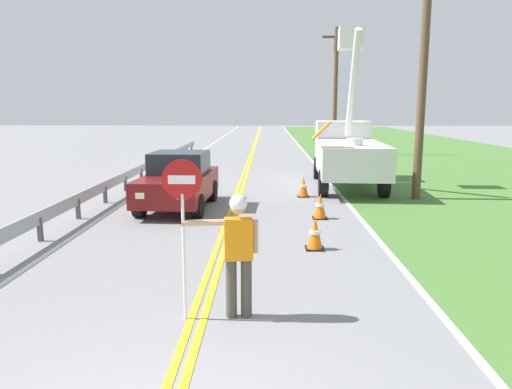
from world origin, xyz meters
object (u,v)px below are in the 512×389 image
Objects in this scene: traffic_cone_mid at (320,207)px; stop_sign_paddle at (182,204)px; utility_pole_near at (424,60)px; utility_pole_mid at (335,89)px; utility_bucket_truck at (347,149)px; oncoming_sedan_nearest at (179,181)px; flagger_worker at (238,248)px; traffic_cone_tail at (303,187)px; traffic_cone_lead at (315,234)px.

stop_sign_paddle is at bearing -112.01° from traffic_cone_mid.
utility_pole_near is 1.09× the size of utility_pole_mid.
utility_bucket_truck is 13.19m from utility_pole_mid.
oncoming_sedan_nearest is (-1.50, 7.93, -0.88)m from stop_sign_paddle.
flagger_worker is at bearing -106.30° from traffic_cone_mid.
stop_sign_paddle is at bearing -122.75° from utility_pole_near.
utility_pole_near is 15.68m from utility_pole_mid.
traffic_cone_mid is at bearing 73.70° from flagger_worker.
flagger_worker is 0.78× the size of stop_sign_paddle.
oncoming_sedan_nearest is 8.73m from utility_pole_near.
stop_sign_paddle is (-0.76, -0.10, 0.66)m from flagger_worker.
utility_bucket_truck is 3.36m from traffic_cone_tail.
utility_pole_mid is at bearing 67.97° from oncoming_sedan_nearest.
traffic_cone_lead is 3.00m from traffic_cone_mid.
utility_bucket_truck is (3.54, 12.38, 0.38)m from flagger_worker.
utility_bucket_truck reaches higher than traffic_cone_tail.
stop_sign_paddle is 0.27× the size of utility_pole_near.
utility_pole_mid reaches higher than traffic_cone_lead.
traffic_cone_mid is (0.43, 2.97, 0.00)m from traffic_cone_lead.
flagger_worker is 0.21× the size of utility_pole_near.
flagger_worker reaches higher than traffic_cone_mid.
traffic_cone_mid is at bearing 81.73° from traffic_cone_lead.
traffic_cone_lead is at bearing -98.27° from traffic_cone_mid.
utility_pole_near is 8.39m from traffic_cone_lead.
traffic_cone_lead is at bearing -123.36° from utility_pole_near.
flagger_worker is 6.77m from traffic_cone_mid.
traffic_cone_mid and traffic_cone_tail have the same top height.
traffic_cone_lead is (-3.99, -6.06, -4.21)m from utility_pole_near.
traffic_cone_mid is (-2.88, -18.75, -3.85)m from utility_pole_mid.
flagger_worker reaches higher than traffic_cone_tail.
traffic_cone_tail is (-3.78, 0.25, -4.21)m from utility_pole_near.
traffic_cone_mid is at bearing 67.99° from stop_sign_paddle.
stop_sign_paddle is 3.33× the size of traffic_cone_tail.
utility_bucket_truck is 7.40m from oncoming_sedan_nearest.
utility_pole_near is 6.32m from traffic_cone_mid.
oncoming_sedan_nearest is at bearing -167.35° from utility_pole_near.
utility_bucket_truck is 9.89× the size of traffic_cone_lead.
utility_pole_near is at bearing -3.77° from traffic_cone_tail.
traffic_cone_lead is (3.72, -4.33, -0.50)m from oncoming_sedan_nearest.
utility_pole_near is at bearing 12.65° from oncoming_sedan_nearest.
stop_sign_paddle is 10.29m from traffic_cone_tail.
traffic_cone_lead is 1.00× the size of traffic_cone_tail.
oncoming_sedan_nearest is at bearing 100.72° from stop_sign_paddle.
stop_sign_paddle is at bearing -109.00° from utility_bucket_truck.
flagger_worker is 2.61× the size of traffic_cone_tail.
utility_pole_near reaches higher than traffic_cone_tail.
stop_sign_paddle is 11.83m from utility_pole_near.
oncoming_sedan_nearest is at bearing 161.86° from traffic_cone_mid.
oncoming_sedan_nearest is 19.06m from utility_pole_mid.
oncoming_sedan_nearest is (-2.26, 7.83, -0.21)m from flagger_worker.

